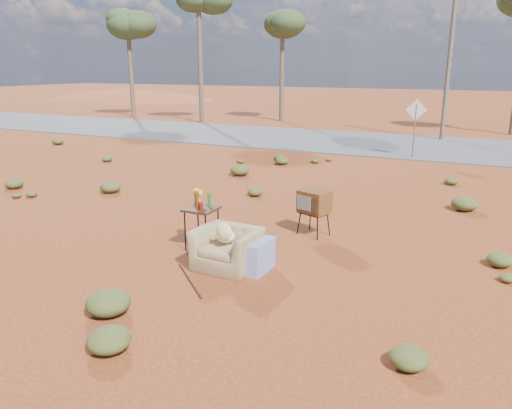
% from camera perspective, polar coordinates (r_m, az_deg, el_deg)
% --- Properties ---
extents(ground, '(140.00, 140.00, 0.00)m').
position_cam_1_polar(ground, '(9.06, -3.76, -6.32)').
color(ground, '#93451D').
rests_on(ground, ground).
extents(highway, '(140.00, 7.00, 0.04)m').
position_cam_1_polar(highway, '(22.95, 14.81, 6.69)').
color(highway, '#565659').
rests_on(highway, ground).
extents(dirt_mound, '(26.00, 18.00, 2.00)m').
position_cam_1_polar(dirt_mound, '(53.70, -14.48, 11.53)').
color(dirt_mound, '#9E3E26').
rests_on(dirt_mound, ground).
extents(armchair, '(1.27, 0.79, 0.92)m').
position_cam_1_polar(armchair, '(8.56, -2.73, -4.55)').
color(armchair, '#967D52').
rests_on(armchair, ground).
extents(tv_unit, '(0.70, 0.63, 0.94)m').
position_cam_1_polar(tv_unit, '(10.19, 6.66, 0.25)').
color(tv_unit, black).
rests_on(tv_unit, ground).
extents(side_table, '(0.57, 0.57, 1.13)m').
position_cam_1_polar(side_table, '(9.41, -6.37, -0.15)').
color(side_table, '#321C12').
rests_on(side_table, ground).
extents(rusty_bar, '(1.07, 1.01, 0.04)m').
position_cam_1_polar(rusty_bar, '(8.27, -7.56, -8.52)').
color(rusty_bar, '#532616').
rests_on(rusty_bar, ground).
extents(road_sign, '(0.78, 0.06, 2.19)m').
position_cam_1_polar(road_sign, '(19.59, 17.77, 9.39)').
color(road_sign, brown).
rests_on(road_sign, ground).
extents(eucalyptus_far_left, '(3.20, 3.20, 7.10)m').
position_cam_1_polar(eucalyptus_far_left, '(35.25, -14.45, 19.32)').
color(eucalyptus_far_left, brown).
rests_on(eucalyptus_far_left, ground).
extents(eucalyptus_left, '(3.20, 3.20, 8.10)m').
position_cam_1_polar(eucalyptus_left, '(31.07, -6.59, 22.06)').
color(eucalyptus_left, brown).
rests_on(eucalyptus_left, ground).
extents(eucalyptus_near_left, '(3.20, 3.20, 6.60)m').
position_cam_1_polar(eucalyptus_near_left, '(31.80, 3.04, 19.33)').
color(eucalyptus_near_left, brown).
rests_on(eucalyptus_near_left, ground).
extents(utility_pole_center, '(1.40, 0.20, 8.00)m').
position_cam_1_polar(utility_pole_center, '(24.93, 21.35, 16.37)').
color(utility_pole_center, brown).
rests_on(utility_pole_center, ground).
extents(scrub_patch, '(17.49, 8.07, 0.33)m').
position_cam_1_polar(scrub_patch, '(13.14, 2.40, 1.33)').
color(scrub_patch, '#4F5424').
rests_on(scrub_patch, ground).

